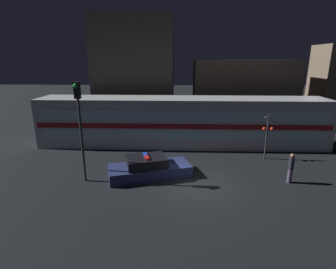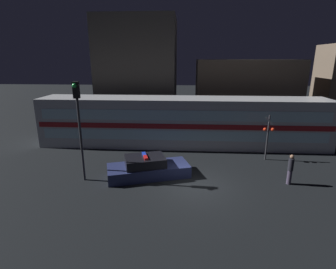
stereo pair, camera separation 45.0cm
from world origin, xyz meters
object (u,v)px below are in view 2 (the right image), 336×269
object	(u,v)px
train	(183,122)
traffic_light_corner	(78,115)
police_car	(148,168)
pedestrian	(290,169)
crossing_signal_near	(268,134)

from	to	relation	value
train	traffic_light_corner	size ratio (longest dim) A/B	4.00
train	police_car	xyz separation A→B (m)	(-2.04, -6.30, -1.45)
police_car	pedestrian	world-z (taller)	pedestrian
crossing_signal_near	traffic_light_corner	xyz separation A→B (m)	(-11.69, -4.01, 2.01)
police_car	pedestrian	distance (m)	8.27
police_car	pedestrian	size ratio (longest dim) A/B	2.95
police_car	crossing_signal_near	distance (m)	8.75
train	police_car	size ratio (longest dim) A/B	4.39
traffic_light_corner	police_car	bearing A→B (deg)	12.00
pedestrian	traffic_light_corner	bearing A→B (deg)	-178.80
crossing_signal_near	pedestrian	bearing A→B (deg)	-86.50
train	crossing_signal_near	bearing A→B (deg)	-27.27
train	pedestrian	size ratio (longest dim) A/B	12.92
train	traffic_light_corner	xyz separation A→B (m)	(-5.72, -7.09, 1.94)
train	crossing_signal_near	distance (m)	6.72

